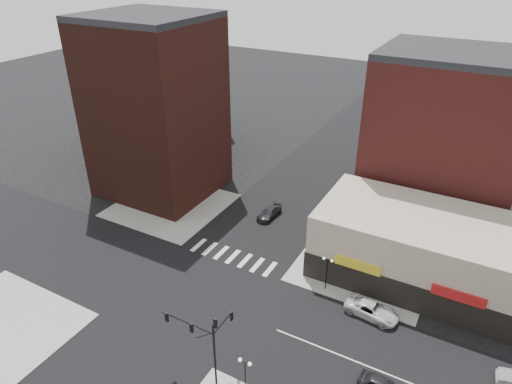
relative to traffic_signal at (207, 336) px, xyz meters
The scene contains 14 objects.
ground 11.76m from the traffic_signal, 132.74° to the left, with size 240.00×240.00×0.00m, color black.
road_ew 11.76m from the traffic_signal, 132.74° to the left, with size 200.00×14.00×0.02m, color black.
road_ns 11.76m from the traffic_signal, 132.74° to the left, with size 14.00×200.00×0.02m, color black.
sidewalk_nw 31.55m from the traffic_signal, 134.23° to the left, with size 15.00×15.00×0.12m, color gray.
sidewalk_ne 23.99m from the traffic_signal, 71.98° to the left, with size 15.00×15.00×0.12m, color gray.
building_nw 37.93m from the traffic_signal, 134.90° to the left, with size 16.00×15.00×25.00m, color #3B1812.
building_nw_low 57.36m from the traffic_signal, 133.17° to the left, with size 20.00×18.00×12.00m, color #3B1812.
building_ne_midrise 39.60m from the traffic_signal, 72.51° to the left, with size 18.00×15.00×22.00m, color maroon.
building_ne_row 26.71m from the traffic_signal, 58.92° to the left, with size 24.20×12.20×8.00m.
traffic_signal is the anchor object (origin of this frame).
street_lamp_se_a 4.12m from the traffic_signal, ahead, with size 1.22×0.32×4.16m.
street_lamp_ne 16.62m from the traffic_signal, 73.25° to the left, with size 1.22×0.32×4.16m.
white_suv 18.19m from the traffic_signal, 54.06° to the left, with size 2.55×5.52×1.53m, color silver.
dark_sedan_north 27.83m from the traffic_signal, 106.20° to the left, with size 1.89×4.64×1.35m, color black.
Camera 1 is at (24.11, -30.04, 33.72)m, focal length 32.00 mm.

